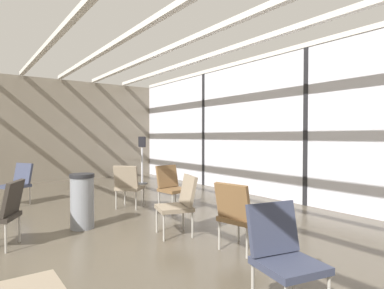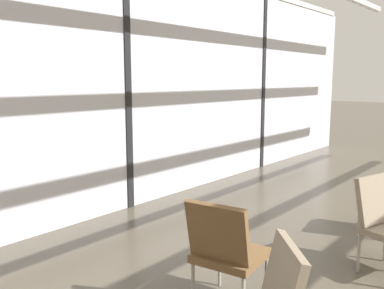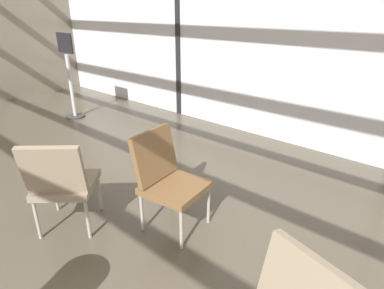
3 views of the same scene
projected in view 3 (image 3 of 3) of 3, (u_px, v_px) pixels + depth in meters
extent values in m
cube|color=black|center=(179.00, 19.00, 5.42)|extent=(0.10, 0.12, 3.30)
cube|color=brown|center=(175.00, 187.00, 2.77)|extent=(0.54, 0.54, 0.06)
cube|color=brown|center=(155.00, 155.00, 2.78)|extent=(0.20, 0.49, 0.44)
cylinder|color=gray|center=(181.00, 230.00, 2.58)|extent=(0.03, 0.03, 0.37)
cylinder|color=gray|center=(208.00, 205.00, 2.91)|extent=(0.03, 0.03, 0.37)
cylinder|color=gray|center=(142.00, 212.00, 2.80)|extent=(0.03, 0.03, 0.37)
cylinder|color=gray|center=(171.00, 191.00, 3.12)|extent=(0.03, 0.03, 0.37)
cube|color=#7F705B|center=(67.00, 185.00, 2.81)|extent=(0.68, 0.68, 0.06)
cube|color=#7F705B|center=(53.00, 170.00, 2.52)|extent=(0.45, 0.43, 0.44)
cylinder|color=gray|center=(100.00, 193.00, 3.10)|extent=(0.03, 0.03, 0.37)
cylinder|color=gray|center=(55.00, 193.00, 3.09)|extent=(0.03, 0.03, 0.37)
cylinder|color=gray|center=(88.00, 219.00, 2.71)|extent=(0.03, 0.03, 0.37)
cylinder|color=gray|center=(37.00, 220.00, 2.70)|extent=(0.03, 0.03, 0.37)
cylinder|color=#333333|center=(75.00, 116.00, 5.82)|extent=(0.32, 0.32, 0.03)
cylinder|color=#B2B2B7|center=(71.00, 87.00, 5.61)|extent=(0.06, 0.06, 1.10)
cube|color=black|center=(65.00, 43.00, 5.33)|extent=(0.44, 0.03, 0.32)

